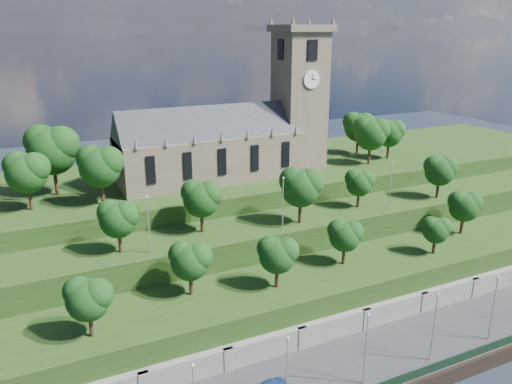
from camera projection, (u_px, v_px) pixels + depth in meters
promenade at (358, 368)px, 61.05m from camera, size 160.00×12.00×2.00m
fence at (388, 384)px, 55.91m from camera, size 160.00×0.10×1.20m
retaining_wall at (332, 332)px, 65.71m from camera, size 160.00×2.10×5.00m
embankment_lower at (308, 300)px, 70.42m from camera, size 160.00×12.00×8.00m
embankment_upper at (273, 257)px, 79.24m from camera, size 160.00×10.00×12.00m
hilltop at (224, 207)px, 96.80m from camera, size 160.00×32.00×15.00m
church at (234, 135)px, 88.99m from camera, size 38.60×12.35×27.60m
trees_lower at (307, 244)px, 67.64m from camera, size 65.36×8.85×7.31m
trees_upper at (292, 189)px, 75.95m from camera, size 60.66×8.62×8.82m
trees_hilltop at (211, 144)px, 86.25m from camera, size 74.12×16.08×11.37m
lamp_posts_promenade at (366, 344)px, 55.30m from camera, size 60.36×0.36×9.14m
lamp_posts_upper at (283, 199)px, 73.34m from camera, size 40.36×0.36×8.08m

